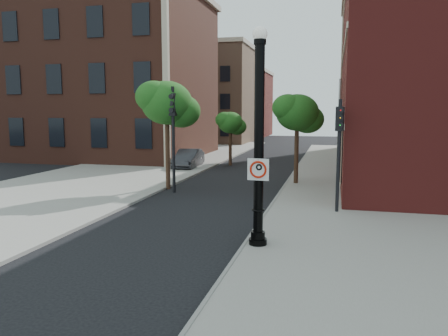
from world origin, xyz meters
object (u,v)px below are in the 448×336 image
(lamppost, at_px, (259,149))
(traffic_signal_left, at_px, (173,122))
(traffic_signal_right, at_px, (339,138))
(parked_car, at_px, (188,159))
(no_parking_sign, at_px, (258,169))

(lamppost, distance_m, traffic_signal_left, 9.77)
(traffic_signal_right, bearing_deg, parked_car, 145.73)
(parked_car, relative_size, traffic_signal_left, 0.78)
(no_parking_sign, distance_m, traffic_signal_right, 5.78)
(lamppost, bearing_deg, traffic_signal_right, 65.21)
(no_parking_sign, relative_size, parked_car, 0.16)
(no_parking_sign, xyz_separation_m, traffic_signal_left, (-5.73, 8.06, 1.15))
(traffic_signal_left, bearing_deg, no_parking_sign, -52.55)
(lamppost, height_order, no_parking_sign, lamppost)
(lamppost, relative_size, traffic_signal_right, 1.42)
(no_parking_sign, xyz_separation_m, parked_car, (-8.12, 17.34, -1.76))
(lamppost, height_order, parked_car, lamppost)
(lamppost, relative_size, parked_car, 1.57)
(parked_car, xyz_separation_m, traffic_signal_left, (2.39, -9.28, 2.92))
(parked_car, height_order, traffic_signal_right, traffic_signal_right)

